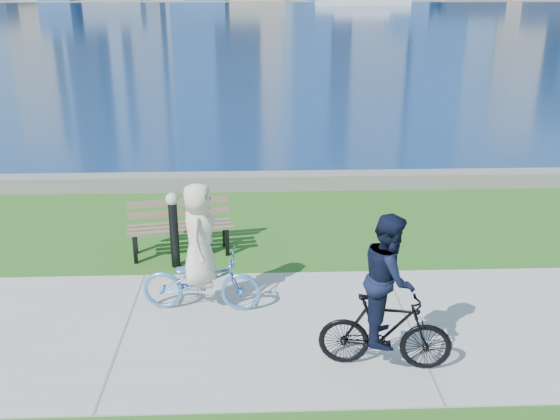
{
  "coord_description": "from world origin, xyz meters",
  "views": [
    {
      "loc": [
        -2.12,
        -7.55,
        4.65
      ],
      "look_at": [
        -1.76,
        1.84,
        1.1
      ],
      "focal_mm": 40.0,
      "sensor_mm": 36.0,
      "label": 1
    }
  ],
  "objects_px": {
    "park_bench": "(180,222)",
    "cyclist_man": "(387,306)",
    "cyclist_woman": "(201,264)",
    "bollard_lamp": "(174,225)"
  },
  "relations": [
    {
      "from": "park_bench",
      "to": "bollard_lamp",
      "type": "height_order",
      "value": "bollard_lamp"
    },
    {
      "from": "cyclist_woman",
      "to": "park_bench",
      "type": "bearing_deg",
      "value": 19.48
    },
    {
      "from": "cyclist_woman",
      "to": "cyclist_man",
      "type": "relative_size",
      "value": 0.95
    },
    {
      "from": "cyclist_woman",
      "to": "cyclist_man",
      "type": "xyz_separation_m",
      "value": [
        2.39,
        -1.55,
        0.14
      ]
    },
    {
      "from": "park_bench",
      "to": "cyclist_man",
      "type": "relative_size",
      "value": 0.92
    },
    {
      "from": "park_bench",
      "to": "cyclist_man",
      "type": "bearing_deg",
      "value": -60.48
    },
    {
      "from": "bollard_lamp",
      "to": "cyclist_man",
      "type": "height_order",
      "value": "cyclist_man"
    },
    {
      "from": "cyclist_man",
      "to": "cyclist_woman",
      "type": "bearing_deg",
      "value": 66.64
    },
    {
      "from": "cyclist_man",
      "to": "park_bench",
      "type": "bearing_deg",
      "value": 48.51
    },
    {
      "from": "cyclist_woman",
      "to": "cyclist_man",
      "type": "bearing_deg",
      "value": -117.99
    }
  ]
}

